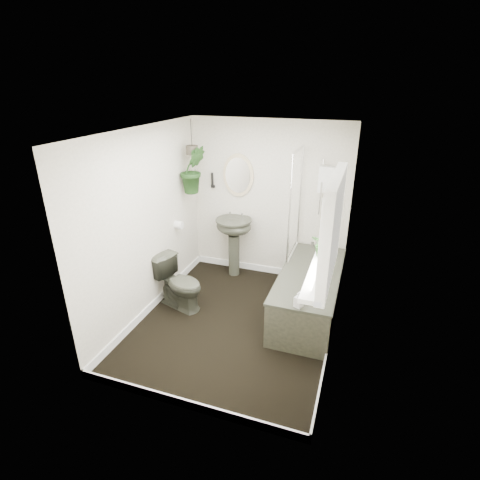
% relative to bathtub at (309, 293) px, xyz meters
% --- Properties ---
extents(floor, '(2.30, 2.80, 0.02)m').
position_rel_bathtub_xyz_m(floor, '(-0.80, -0.50, -0.30)').
color(floor, black).
rests_on(floor, ground).
extents(ceiling, '(2.30, 2.80, 0.02)m').
position_rel_bathtub_xyz_m(ceiling, '(-0.80, -0.50, 2.02)').
color(ceiling, white).
rests_on(ceiling, ground).
extents(wall_back, '(2.30, 0.02, 2.30)m').
position_rel_bathtub_xyz_m(wall_back, '(-0.80, 0.91, 0.86)').
color(wall_back, silver).
rests_on(wall_back, ground).
extents(wall_front, '(2.30, 0.02, 2.30)m').
position_rel_bathtub_xyz_m(wall_front, '(-0.80, -1.91, 0.86)').
color(wall_front, silver).
rests_on(wall_front, ground).
extents(wall_left, '(0.02, 2.80, 2.30)m').
position_rel_bathtub_xyz_m(wall_left, '(-1.96, -0.50, 0.86)').
color(wall_left, silver).
rests_on(wall_left, ground).
extents(wall_right, '(0.02, 2.80, 2.30)m').
position_rel_bathtub_xyz_m(wall_right, '(0.36, -0.50, 0.86)').
color(wall_right, silver).
rests_on(wall_right, ground).
extents(skirting, '(2.30, 2.80, 0.10)m').
position_rel_bathtub_xyz_m(skirting, '(-0.80, -0.50, -0.24)').
color(skirting, white).
rests_on(skirting, floor).
extents(bathtub, '(0.72, 1.72, 0.58)m').
position_rel_bathtub_xyz_m(bathtub, '(0.00, 0.00, 0.00)').
color(bathtub, '#323429').
rests_on(bathtub, floor).
extents(bath_screen, '(0.04, 0.72, 1.40)m').
position_rel_bathtub_xyz_m(bath_screen, '(-0.33, 0.49, 0.99)').
color(bath_screen, silver).
rests_on(bath_screen, bathtub).
extents(shower_box, '(0.20, 0.10, 0.35)m').
position_rel_bathtub_xyz_m(shower_box, '(0.00, 0.84, 1.26)').
color(shower_box, white).
rests_on(shower_box, wall_back).
extents(oval_mirror, '(0.46, 0.03, 0.62)m').
position_rel_bathtub_xyz_m(oval_mirror, '(-1.25, 0.87, 1.21)').
color(oval_mirror, '#CDB88C').
rests_on(oval_mirror, wall_back).
extents(wall_sconce, '(0.04, 0.04, 0.22)m').
position_rel_bathtub_xyz_m(wall_sconce, '(-1.65, 0.86, 1.11)').
color(wall_sconce, black).
rests_on(wall_sconce, wall_back).
extents(toilet_roll_holder, '(0.11, 0.11, 0.11)m').
position_rel_bathtub_xyz_m(toilet_roll_holder, '(-1.90, 0.20, 0.61)').
color(toilet_roll_holder, white).
rests_on(toilet_roll_holder, wall_left).
extents(window_recess, '(0.08, 1.00, 0.90)m').
position_rel_bathtub_xyz_m(window_recess, '(0.29, -1.20, 1.36)').
color(window_recess, white).
rests_on(window_recess, wall_right).
extents(window_sill, '(0.18, 1.00, 0.04)m').
position_rel_bathtub_xyz_m(window_sill, '(0.22, -1.20, 0.94)').
color(window_sill, white).
rests_on(window_sill, wall_right).
extents(window_blinds, '(0.01, 0.86, 0.76)m').
position_rel_bathtub_xyz_m(window_blinds, '(0.24, -1.20, 1.36)').
color(window_blinds, white).
rests_on(window_blinds, wall_right).
extents(toilet, '(0.75, 0.56, 0.68)m').
position_rel_bathtub_xyz_m(toilet, '(-1.62, -0.39, 0.05)').
color(toilet, '#323429').
rests_on(toilet, floor).
extents(pedestal_sink, '(0.60, 0.53, 0.90)m').
position_rel_bathtub_xyz_m(pedestal_sink, '(-1.25, 0.67, 0.16)').
color(pedestal_sink, '#323429').
rests_on(pedestal_sink, floor).
extents(sill_plant, '(0.27, 0.25, 0.25)m').
position_rel_bathtub_xyz_m(sill_plant, '(0.21, -0.90, 1.08)').
color(sill_plant, black).
rests_on(sill_plant, window_sill).
extents(hanging_plant, '(0.46, 0.45, 0.65)m').
position_rel_bathtub_xyz_m(hanging_plant, '(-1.77, 0.48, 1.34)').
color(hanging_plant, black).
rests_on(hanging_plant, ceiling).
extents(soap_bottle, '(0.10, 0.11, 0.18)m').
position_rel_bathtub_xyz_m(soap_bottle, '(-0.00, -0.79, 0.38)').
color(soap_bottle, black).
rests_on(soap_bottle, bathtub).
extents(hanging_pot, '(0.16, 0.16, 0.12)m').
position_rel_bathtub_xyz_m(hanging_pot, '(-1.77, 0.48, 1.60)').
color(hanging_pot, '#3D362B').
rests_on(hanging_pot, ceiling).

